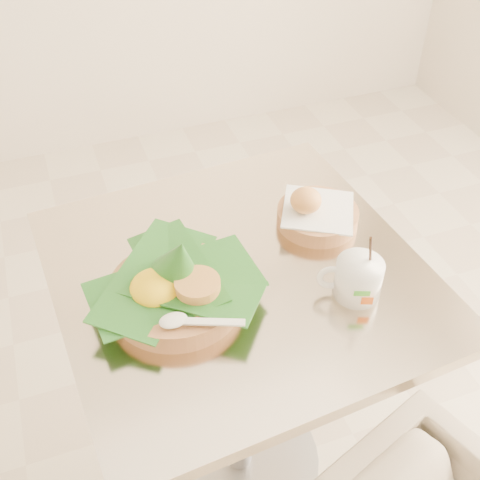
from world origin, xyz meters
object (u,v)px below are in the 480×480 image
object	(u,v)px
bread_basket	(316,213)
rice_basket	(175,286)
coffee_mug	(357,278)
cafe_table	(239,342)

from	to	relation	value
bread_basket	rice_basket	bearing A→B (deg)	-160.69
rice_basket	bread_basket	size ratio (longest dim) A/B	1.56
rice_basket	coffee_mug	size ratio (longest dim) A/B	2.04
rice_basket	bread_basket	xyz separation A→B (m)	(0.34, 0.12, -0.02)
bread_basket	cafe_table	bearing A→B (deg)	-158.30
rice_basket	coffee_mug	world-z (taller)	rice_basket
rice_basket	bread_basket	world-z (taller)	rice_basket
cafe_table	coffee_mug	bearing A→B (deg)	-35.68
cafe_table	rice_basket	world-z (taller)	rice_basket
cafe_table	coffee_mug	world-z (taller)	coffee_mug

